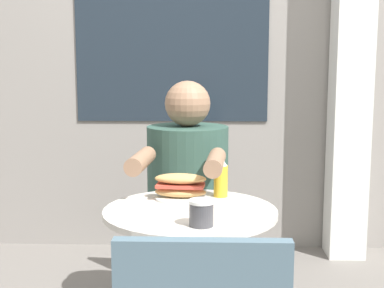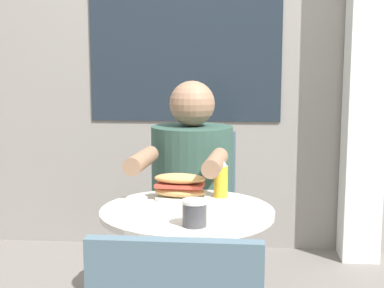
{
  "view_description": "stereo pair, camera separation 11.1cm",
  "coord_description": "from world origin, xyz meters",
  "px_view_note": "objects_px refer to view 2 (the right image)",
  "views": [
    {
      "loc": [
        0.07,
        -1.79,
        1.2
      ],
      "look_at": [
        0.0,
        0.19,
        0.91
      ],
      "focal_mm": 50.0,
      "sensor_mm": 36.0,
      "label": 1
    },
    {
      "loc": [
        0.18,
        -1.78,
        1.2
      ],
      "look_at": [
        0.0,
        0.19,
        0.91
      ],
      "focal_mm": 50.0,
      "sensor_mm": 36.0,
      "label": 2
    }
  ],
  "objects_px": {
    "seated_diner": "(191,228)",
    "condiment_bottle": "(221,178)",
    "sandwich_on_plate": "(180,187)",
    "cafe_table": "(187,264)",
    "diner_chair": "(199,201)",
    "drink_cup": "(194,213)"
  },
  "relations": [
    {
      "from": "seated_diner",
      "to": "condiment_bottle",
      "type": "distance_m",
      "value": 0.45
    },
    {
      "from": "seated_diner",
      "to": "sandwich_on_plate",
      "type": "bearing_deg",
      "value": 93.12
    },
    {
      "from": "cafe_table",
      "to": "sandwich_on_plate",
      "type": "distance_m",
      "value": 0.28
    },
    {
      "from": "sandwich_on_plate",
      "to": "condiment_bottle",
      "type": "bearing_deg",
      "value": 17.25
    },
    {
      "from": "cafe_table",
      "to": "diner_chair",
      "type": "height_order",
      "value": "diner_chair"
    },
    {
      "from": "seated_diner",
      "to": "drink_cup",
      "type": "relative_size",
      "value": 13.76
    },
    {
      "from": "cafe_table",
      "to": "drink_cup",
      "type": "height_order",
      "value": "drink_cup"
    },
    {
      "from": "drink_cup",
      "to": "sandwich_on_plate",
      "type": "bearing_deg",
      "value": 104.18
    },
    {
      "from": "sandwich_on_plate",
      "to": "drink_cup",
      "type": "relative_size",
      "value": 2.39
    },
    {
      "from": "diner_chair",
      "to": "drink_cup",
      "type": "relative_size",
      "value": 10.54
    },
    {
      "from": "cafe_table",
      "to": "drink_cup",
      "type": "xyz_separation_m",
      "value": [
        0.04,
        -0.19,
        0.24
      ]
    },
    {
      "from": "cafe_table",
      "to": "seated_diner",
      "type": "distance_m",
      "value": 0.49
    },
    {
      "from": "cafe_table",
      "to": "diner_chair",
      "type": "bearing_deg",
      "value": 91.66
    },
    {
      "from": "diner_chair",
      "to": "condiment_bottle",
      "type": "height_order",
      "value": "diner_chair"
    },
    {
      "from": "seated_diner",
      "to": "drink_cup",
      "type": "bearing_deg",
      "value": 100.63
    },
    {
      "from": "cafe_table",
      "to": "seated_diner",
      "type": "relative_size",
      "value": 0.63
    },
    {
      "from": "drink_cup",
      "to": "condiment_bottle",
      "type": "distance_m",
      "value": 0.38
    },
    {
      "from": "cafe_table",
      "to": "seated_diner",
      "type": "bearing_deg",
      "value": 93.96
    },
    {
      "from": "condiment_bottle",
      "to": "seated_diner",
      "type": "bearing_deg",
      "value": 114.89
    },
    {
      "from": "sandwich_on_plate",
      "to": "drink_cup",
      "type": "bearing_deg",
      "value": -75.82
    },
    {
      "from": "seated_diner",
      "to": "condiment_bottle",
      "type": "xyz_separation_m",
      "value": [
        0.14,
        -0.31,
        0.3
      ]
    },
    {
      "from": "sandwich_on_plate",
      "to": "condiment_bottle",
      "type": "height_order",
      "value": "condiment_bottle"
    }
  ]
}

